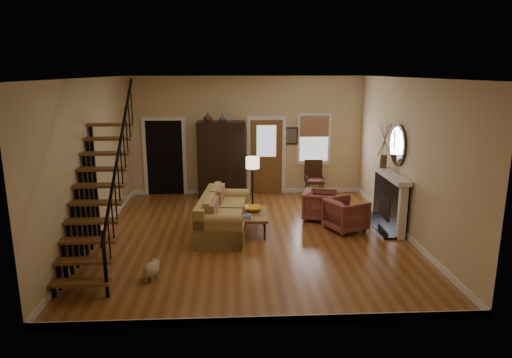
{
  "coord_description": "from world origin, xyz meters",
  "views": [
    {
      "loc": [
        -0.4,
        -9.19,
        3.44
      ],
      "look_at": [
        0.1,
        0.4,
        1.15
      ],
      "focal_mm": 32.0,
      "sensor_mm": 36.0,
      "label": 1
    }
  ],
  "objects_px": {
    "armoire": "(222,160)",
    "side_chair": "(314,179)",
    "armchair_left": "(346,215)",
    "sofa": "(224,214)",
    "floor_lamp": "(253,186)",
    "armchair_right": "(320,205)",
    "coffee_table": "(252,222)"
  },
  "relations": [
    {
      "from": "armoire",
      "to": "floor_lamp",
      "type": "xyz_separation_m",
      "value": [
        0.78,
        -1.63,
        -0.34
      ]
    },
    {
      "from": "armchair_right",
      "to": "floor_lamp",
      "type": "height_order",
      "value": "floor_lamp"
    },
    {
      "from": "armoire",
      "to": "side_chair",
      "type": "xyz_separation_m",
      "value": [
        2.55,
        -0.2,
        -0.54
      ]
    },
    {
      "from": "side_chair",
      "to": "coffee_table",
      "type": "bearing_deg",
      "value": -124.24
    },
    {
      "from": "sofa",
      "to": "coffee_table",
      "type": "xyz_separation_m",
      "value": [
        0.6,
        0.0,
        -0.2
      ]
    },
    {
      "from": "side_chair",
      "to": "sofa",
      "type": "bearing_deg",
      "value": -132.03
    },
    {
      "from": "armchair_left",
      "to": "side_chair",
      "type": "relative_size",
      "value": 0.77
    },
    {
      "from": "armoire",
      "to": "coffee_table",
      "type": "relative_size",
      "value": 1.85
    },
    {
      "from": "armchair_right",
      "to": "floor_lamp",
      "type": "relative_size",
      "value": 0.54
    },
    {
      "from": "sofa",
      "to": "armchair_left",
      "type": "distance_m",
      "value": 2.67
    },
    {
      "from": "armoire",
      "to": "sofa",
      "type": "distance_m",
      "value": 2.99
    },
    {
      "from": "coffee_table",
      "to": "side_chair",
      "type": "xyz_separation_m",
      "value": [
        1.85,
        2.72,
        0.29
      ]
    },
    {
      "from": "coffee_table",
      "to": "armchair_left",
      "type": "distance_m",
      "value": 2.08
    },
    {
      "from": "sofa",
      "to": "floor_lamp",
      "type": "distance_m",
      "value": 1.48
    },
    {
      "from": "sofa",
      "to": "floor_lamp",
      "type": "relative_size",
      "value": 1.56
    },
    {
      "from": "armoire",
      "to": "armchair_left",
      "type": "relative_size",
      "value": 2.68
    },
    {
      "from": "sofa",
      "to": "coffee_table",
      "type": "relative_size",
      "value": 1.95
    },
    {
      "from": "armoire",
      "to": "floor_lamp",
      "type": "height_order",
      "value": "armoire"
    },
    {
      "from": "armoire",
      "to": "coffee_table",
      "type": "distance_m",
      "value": 3.11
    },
    {
      "from": "coffee_table",
      "to": "side_chair",
      "type": "distance_m",
      "value": 3.3
    },
    {
      "from": "coffee_table",
      "to": "armchair_right",
      "type": "distance_m",
      "value": 1.83
    },
    {
      "from": "armoire",
      "to": "floor_lamp",
      "type": "bearing_deg",
      "value": -64.57
    },
    {
      "from": "coffee_table",
      "to": "side_chair",
      "type": "height_order",
      "value": "side_chair"
    },
    {
      "from": "armoire",
      "to": "side_chair",
      "type": "distance_m",
      "value": 2.61
    },
    {
      "from": "floor_lamp",
      "to": "side_chair",
      "type": "height_order",
      "value": "floor_lamp"
    },
    {
      "from": "armoire",
      "to": "armchair_right",
      "type": "bearing_deg",
      "value": -42.15
    },
    {
      "from": "sofa",
      "to": "armchair_left",
      "type": "xyz_separation_m",
      "value": [
        2.67,
        0.01,
        -0.06
      ]
    },
    {
      "from": "sofa",
      "to": "armchair_right",
      "type": "xyz_separation_m",
      "value": [
        2.24,
        0.8,
        -0.07
      ]
    },
    {
      "from": "armchair_right",
      "to": "side_chair",
      "type": "height_order",
      "value": "side_chair"
    },
    {
      "from": "side_chair",
      "to": "armchair_left",
      "type": "bearing_deg",
      "value": -85.29
    },
    {
      "from": "armchair_right",
      "to": "floor_lamp",
      "type": "bearing_deg",
      "value": 88.65
    },
    {
      "from": "floor_lamp",
      "to": "coffee_table",
      "type": "bearing_deg",
      "value": -93.35
    }
  ]
}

